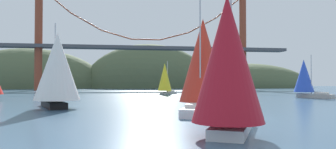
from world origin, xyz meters
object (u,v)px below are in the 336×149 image
at_px(sailboat_scarlet_sail, 203,63).
at_px(sailboat_navy_sail, 217,72).
at_px(sailboat_crimson_sail, 228,64).
at_px(channel_buoy, 43,98).
at_px(sailboat_green_sail, 236,78).
at_px(sailboat_blue_spinnaker, 305,78).
at_px(sailboat_yellow_sail, 165,78).
at_px(sailboat_white_mainsail, 57,69).

bearing_deg(sailboat_scarlet_sail, sailboat_navy_sail, 68.84).
height_order(sailboat_crimson_sail, channel_buoy, sailboat_crimson_sail).
bearing_deg(channel_buoy, sailboat_green_sail, 26.22).
bearing_deg(sailboat_scarlet_sail, channel_buoy, 129.42).
bearing_deg(sailboat_blue_spinnaker, sailboat_yellow_sail, 140.84).
height_order(sailboat_crimson_sail, sailboat_green_sail, sailboat_crimson_sail).
bearing_deg(sailboat_white_mainsail, sailboat_blue_spinnaker, 22.90).
bearing_deg(sailboat_white_mainsail, sailboat_navy_sail, 36.27).
height_order(sailboat_scarlet_sail, sailboat_crimson_sail, sailboat_scarlet_sail).
xyz_separation_m(sailboat_blue_spinnaker, sailboat_white_mainsail, (-44.82, -18.93, 0.75)).
distance_m(sailboat_green_sail, channel_buoy, 51.21).
bearing_deg(sailboat_scarlet_sail, sailboat_green_sail, 64.87).
distance_m(sailboat_blue_spinnaker, sailboat_white_mainsail, 48.66).
relative_size(sailboat_crimson_sail, sailboat_yellow_sail, 1.01).
bearing_deg(sailboat_blue_spinnaker, sailboat_white_mainsail, -157.10).
bearing_deg(sailboat_green_sail, sailboat_white_mainsail, -132.58).
height_order(sailboat_blue_spinnaker, sailboat_navy_sail, sailboat_navy_sail).
xyz_separation_m(sailboat_crimson_sail, channel_buoy, (-19.87, 41.88, -3.93)).
bearing_deg(sailboat_white_mainsail, sailboat_green_sail, 47.42).
xyz_separation_m(sailboat_blue_spinnaker, channel_buoy, (-51.12, 1.51, -3.70)).
relative_size(sailboat_blue_spinnaker, sailboat_yellow_sail, 1.00).
xyz_separation_m(sailboat_crimson_sail, sailboat_yellow_sail, (5.53, 61.31, -0.13)).
bearing_deg(sailboat_green_sail, sailboat_crimson_sail, -111.93).
bearing_deg(sailboat_crimson_sail, sailboat_white_mainsail, 122.34).
xyz_separation_m(sailboat_white_mainsail, sailboat_green_sail, (39.51, 43.01, -0.62)).
xyz_separation_m(sailboat_scarlet_sail, sailboat_green_sail, (23.38, 49.85, -1.05)).
height_order(sailboat_yellow_sail, channel_buoy, sailboat_yellow_sail).
bearing_deg(sailboat_scarlet_sail, sailboat_white_mainsail, 157.01).
xyz_separation_m(sailboat_blue_spinnaker, sailboat_navy_sail, (-18.59, 0.32, 1.08)).
relative_size(sailboat_blue_spinnaker, sailboat_white_mainsail, 0.82).
relative_size(sailboat_blue_spinnaker, sailboat_green_sail, 1.03).
height_order(sailboat_green_sail, channel_buoy, sailboat_green_sail).
distance_m(sailboat_navy_sail, channel_buoy, 32.90).
distance_m(sailboat_yellow_sail, sailboat_green_sail, 20.64).
relative_size(sailboat_yellow_sail, channel_buoy, 3.27).
bearing_deg(sailboat_navy_sail, sailboat_white_mainsail, -143.73).
height_order(sailboat_scarlet_sail, sailboat_navy_sail, sailboat_scarlet_sail).
height_order(sailboat_crimson_sail, sailboat_navy_sail, sailboat_navy_sail).
bearing_deg(sailboat_green_sail, channel_buoy, -153.78).
bearing_deg(sailboat_scarlet_sail, sailboat_blue_spinnaker, 41.94).
distance_m(sailboat_white_mainsail, sailboat_green_sail, 58.40).
distance_m(sailboat_green_sail, sailboat_navy_sail, 27.23).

